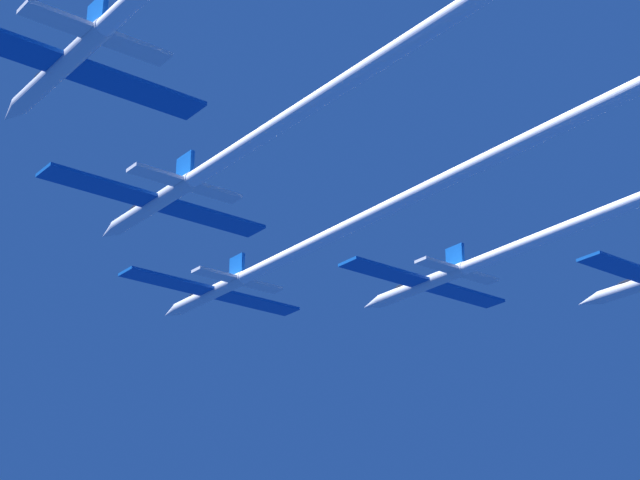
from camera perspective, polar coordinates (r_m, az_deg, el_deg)
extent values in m
cylinder|color=silver|center=(93.77, -5.71, -2.79)|extent=(1.12, 10.19, 1.12)
cone|color=silver|center=(98.82, -7.66, -3.72)|extent=(1.10, 2.24, 1.10)
ellipsoid|color=black|center=(95.73, -6.43, -2.86)|extent=(0.78, 2.04, 0.56)
cube|color=#0F51B2|center=(91.22, -7.89, -2.12)|extent=(7.75, 2.24, 0.24)
cube|color=#0F51B2|center=(95.66, -3.31, -3.26)|extent=(7.75, 2.24, 0.24)
cube|color=#0F51B2|center=(91.02, -4.29, -1.30)|extent=(0.29, 1.83, 1.63)
cube|color=silver|center=(89.20, -5.47, -1.76)|extent=(3.49, 1.35, 0.24)
cube|color=silver|center=(91.59, -3.05, -2.39)|extent=(3.49, 1.35, 0.24)
cylinder|color=white|center=(72.08, 7.24, 3.45)|extent=(1.01, 49.57, 1.01)
cylinder|color=silver|center=(76.45, -8.60, 1.80)|extent=(1.12, 10.19, 1.12)
cone|color=silver|center=(81.53, -10.78, 0.39)|extent=(1.10, 2.24, 1.10)
ellipsoid|color=black|center=(78.45, -9.40, 1.59)|extent=(0.78, 2.04, 0.56)
cube|color=#0F51B2|center=(74.20, -11.37, 2.77)|extent=(7.75, 2.24, 0.24)
cube|color=#0F51B2|center=(78.10, -5.60, 1.12)|extent=(7.75, 2.24, 0.24)
cube|color=#0F51B2|center=(73.80, -6.96, 3.80)|extent=(0.29, 1.83, 1.63)
cube|color=silver|center=(72.03, -8.48, 3.35)|extent=(3.49, 1.35, 0.24)
cube|color=silver|center=(74.14, -5.40, 2.43)|extent=(3.49, 1.35, 0.24)
cylinder|color=white|center=(56.87, 5.51, 10.67)|extent=(1.01, 44.39, 1.01)
cylinder|color=silver|center=(91.70, 5.22, -2.34)|extent=(1.12, 10.19, 1.12)
cone|color=silver|center=(96.05, 2.70, -3.34)|extent=(1.10, 2.24, 1.10)
ellipsoid|color=black|center=(93.40, 4.28, -2.44)|extent=(0.78, 2.04, 0.56)
cube|color=#0F51B2|center=(88.53, 3.34, -1.66)|extent=(7.75, 2.24, 0.24)
cube|color=#0F51B2|center=(94.30, 7.41, -2.81)|extent=(7.75, 2.24, 0.24)
cube|color=#0F51B2|center=(89.45, 6.97, -0.81)|extent=(0.29, 1.83, 1.63)
cube|color=silver|center=(87.31, 6.02, -1.27)|extent=(3.49, 1.35, 0.24)
cube|color=silver|center=(90.39, 8.14, -1.91)|extent=(3.49, 1.35, 0.24)
cylinder|color=silver|center=(61.68, -13.25, 8.59)|extent=(1.12, 10.19, 1.12)
cone|color=silver|center=(66.75, -15.57, 6.33)|extent=(1.10, 2.24, 1.10)
ellipsoid|color=black|center=(63.72, -14.09, 8.10)|extent=(0.78, 2.04, 0.56)
cube|color=#0F51B2|center=(62.91, -9.39, 7.61)|extent=(7.75, 2.24, 0.24)
cube|color=#0F51B2|center=(59.22, -11.39, 11.39)|extent=(0.29, 1.83, 1.63)
cube|color=silver|center=(57.55, -13.47, 11.04)|extent=(3.49, 1.35, 0.24)
cube|color=silver|center=(59.18, -9.40, 9.68)|extent=(3.49, 1.35, 0.24)
cone|color=silver|center=(95.64, 13.67, -3.09)|extent=(1.10, 2.24, 1.10)
ellipsoid|color=black|center=(93.55, 15.52, -2.17)|extent=(0.78, 2.04, 0.56)
cube|color=#0F51B2|center=(88.48, 15.21, -1.38)|extent=(7.75, 2.24, 0.24)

